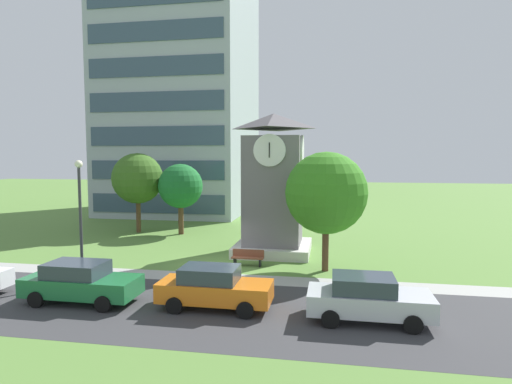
{
  "coord_description": "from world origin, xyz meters",
  "views": [
    {
      "loc": [
        6.03,
        -22.37,
        6.08
      ],
      "look_at": [
        1.28,
        4.87,
        3.75
      ],
      "focal_mm": 29.72,
      "sensor_mm": 36.0,
      "label": 1
    }
  ],
  "objects_px": {
    "park_bench": "(248,257)",
    "street_lamp": "(80,207)",
    "parked_car_green": "(81,282)",
    "tree_streetside": "(138,179)",
    "parked_car_silver": "(368,298)",
    "clock_tower": "(273,192)",
    "tree_near_tower": "(326,193)",
    "parked_car_orange": "(214,287)",
    "tree_by_building": "(180,186)"
  },
  "relations": [
    {
      "from": "street_lamp",
      "to": "tree_streetside",
      "type": "distance_m",
      "value": 13.63
    },
    {
      "from": "park_bench",
      "to": "parked_car_green",
      "type": "height_order",
      "value": "parked_car_green"
    },
    {
      "from": "clock_tower",
      "to": "street_lamp",
      "type": "relative_size",
      "value": 1.48
    },
    {
      "from": "tree_by_building",
      "to": "parked_car_green",
      "type": "height_order",
      "value": "tree_by_building"
    },
    {
      "from": "clock_tower",
      "to": "tree_near_tower",
      "type": "relative_size",
      "value": 1.38
    },
    {
      "from": "street_lamp",
      "to": "parked_car_green",
      "type": "height_order",
      "value": "street_lamp"
    },
    {
      "from": "street_lamp",
      "to": "tree_streetside",
      "type": "relative_size",
      "value": 0.93
    },
    {
      "from": "street_lamp",
      "to": "tree_streetside",
      "type": "bearing_deg",
      "value": 104.23
    },
    {
      "from": "tree_near_tower",
      "to": "park_bench",
      "type": "bearing_deg",
      "value": 175.15
    },
    {
      "from": "clock_tower",
      "to": "park_bench",
      "type": "distance_m",
      "value": 4.92
    },
    {
      "from": "parked_car_silver",
      "to": "street_lamp",
      "type": "bearing_deg",
      "value": 168.98
    },
    {
      "from": "tree_near_tower",
      "to": "parked_car_green",
      "type": "xyz_separation_m",
      "value": [
        -10.01,
        -6.68,
        -3.3
      ]
    },
    {
      "from": "parked_car_green",
      "to": "tree_by_building",
      "type": "bearing_deg",
      "value": 94.59
    },
    {
      "from": "parked_car_orange",
      "to": "tree_near_tower",
      "type": "bearing_deg",
      "value": 55.98
    },
    {
      "from": "tree_streetside",
      "to": "street_lamp",
      "type": "bearing_deg",
      "value": -75.77
    },
    {
      "from": "street_lamp",
      "to": "tree_near_tower",
      "type": "relative_size",
      "value": 0.93
    },
    {
      "from": "parked_car_orange",
      "to": "tree_by_building",
      "type": "bearing_deg",
      "value": 114.35
    },
    {
      "from": "street_lamp",
      "to": "parked_car_orange",
      "type": "distance_m",
      "value": 8.06
    },
    {
      "from": "tree_streetside",
      "to": "parked_car_green",
      "type": "bearing_deg",
      "value": -72.78
    },
    {
      "from": "clock_tower",
      "to": "parked_car_silver",
      "type": "height_order",
      "value": "clock_tower"
    },
    {
      "from": "park_bench",
      "to": "tree_near_tower",
      "type": "height_order",
      "value": "tree_near_tower"
    },
    {
      "from": "clock_tower",
      "to": "parked_car_silver",
      "type": "relative_size",
      "value": 1.93
    },
    {
      "from": "tree_by_building",
      "to": "parked_car_green",
      "type": "xyz_separation_m",
      "value": [
        1.25,
        -15.57,
        -2.9
      ]
    },
    {
      "from": "tree_near_tower",
      "to": "tree_by_building",
      "type": "relative_size",
      "value": 1.15
    },
    {
      "from": "street_lamp",
      "to": "tree_near_tower",
      "type": "xyz_separation_m",
      "value": [
        11.54,
        4.14,
        0.5
      ]
    },
    {
      "from": "tree_near_tower",
      "to": "tree_streetside",
      "type": "bearing_deg",
      "value": 148.71
    },
    {
      "from": "clock_tower",
      "to": "parked_car_orange",
      "type": "relative_size",
      "value": 1.93
    },
    {
      "from": "park_bench",
      "to": "parked_car_green",
      "type": "xyz_separation_m",
      "value": [
        -5.74,
        -7.05,
        0.4
      ]
    },
    {
      "from": "tree_by_building",
      "to": "parked_car_silver",
      "type": "relative_size",
      "value": 1.22
    },
    {
      "from": "clock_tower",
      "to": "tree_by_building",
      "type": "xyz_separation_m",
      "value": [
        -7.97,
        5.09,
        -0.08
      ]
    },
    {
      "from": "tree_near_tower",
      "to": "parked_car_silver",
      "type": "distance_m",
      "value": 7.65
    },
    {
      "from": "street_lamp",
      "to": "parked_car_green",
      "type": "xyz_separation_m",
      "value": [
        1.53,
        -2.54,
        -2.8
      ]
    },
    {
      "from": "park_bench",
      "to": "street_lamp",
      "type": "distance_m",
      "value": 9.13
    },
    {
      "from": "clock_tower",
      "to": "parked_car_orange",
      "type": "distance_m",
      "value": 10.7
    },
    {
      "from": "tree_near_tower",
      "to": "parked_car_orange",
      "type": "distance_m",
      "value": 8.42
    },
    {
      "from": "clock_tower",
      "to": "street_lamp",
      "type": "bearing_deg",
      "value": -136.08
    },
    {
      "from": "tree_near_tower",
      "to": "parked_car_orange",
      "type": "relative_size",
      "value": 1.4
    },
    {
      "from": "park_bench",
      "to": "street_lamp",
      "type": "height_order",
      "value": "street_lamp"
    },
    {
      "from": "tree_by_building",
      "to": "clock_tower",
      "type": "bearing_deg",
      "value": -32.58
    },
    {
      "from": "street_lamp",
      "to": "parked_car_green",
      "type": "distance_m",
      "value": 4.08
    },
    {
      "from": "park_bench",
      "to": "parked_car_green",
      "type": "distance_m",
      "value": 9.1
    },
    {
      "from": "parked_car_silver",
      "to": "park_bench",
      "type": "bearing_deg",
      "value": 129.82
    },
    {
      "from": "clock_tower",
      "to": "tree_streetside",
      "type": "height_order",
      "value": "clock_tower"
    },
    {
      "from": "street_lamp",
      "to": "tree_near_tower",
      "type": "height_order",
      "value": "tree_near_tower"
    },
    {
      "from": "tree_streetside",
      "to": "parked_car_orange",
      "type": "bearing_deg",
      "value": -55.7
    },
    {
      "from": "tree_near_tower",
      "to": "tree_by_building",
      "type": "xyz_separation_m",
      "value": [
        -11.26,
        8.89,
        -0.4
      ]
    },
    {
      "from": "tree_near_tower",
      "to": "parked_car_orange",
      "type": "xyz_separation_m",
      "value": [
        -4.33,
        -6.42,
        -3.3
      ]
    },
    {
      "from": "tree_by_building",
      "to": "street_lamp",
      "type": "bearing_deg",
      "value": -91.22
    },
    {
      "from": "clock_tower",
      "to": "parked_car_silver",
      "type": "distance_m",
      "value": 11.97
    },
    {
      "from": "parked_car_green",
      "to": "parked_car_silver",
      "type": "height_order",
      "value": "same"
    }
  ]
}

